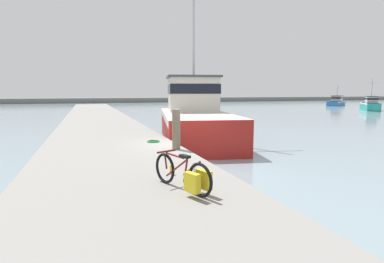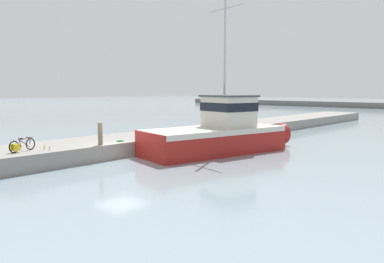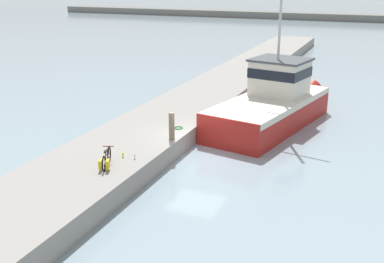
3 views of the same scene
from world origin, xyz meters
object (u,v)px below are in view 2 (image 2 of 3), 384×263
object	(u,v)px
bicycle_touring	(20,146)
mooring_post	(100,134)
fishing_boat_main	(221,132)
water_bottle_by_bike	(49,148)
water_bottle_on_curb	(44,147)

from	to	relation	value
bicycle_touring	mooring_post	distance (m)	4.23
fishing_boat_main	bicycle_touring	world-z (taller)	fishing_boat_main
fishing_boat_main	water_bottle_by_bike	bearing A→B (deg)	-97.97
fishing_boat_main	water_bottle_by_bike	size ratio (longest dim) A/B	48.94
fishing_boat_main	water_bottle_by_bike	world-z (taller)	fishing_boat_main
water_bottle_on_curb	water_bottle_by_bike	bearing A→B (deg)	1.35
mooring_post	bicycle_touring	bearing A→B (deg)	-103.78
fishing_boat_main	water_bottle_on_curb	distance (m)	10.68
water_bottle_by_bike	fishing_boat_main	bearing A→B (deg)	70.15
fishing_boat_main	mooring_post	size ratio (longest dim) A/B	8.86
bicycle_touring	water_bottle_on_curb	size ratio (longest dim) A/B	7.48
water_bottle_by_bike	water_bottle_on_curb	world-z (taller)	water_bottle_by_bike
bicycle_touring	water_bottle_by_bike	world-z (taller)	bicycle_touring
fishing_boat_main	mooring_post	world-z (taller)	fishing_boat_main
water_bottle_on_curb	bicycle_touring	bearing A→B (deg)	-92.09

